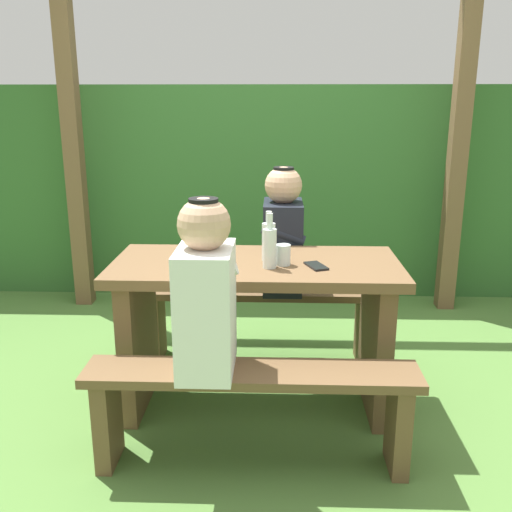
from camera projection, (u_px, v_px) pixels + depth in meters
The scene contains 13 objects.
ground_plane at pixel (256, 403), 2.98m from camera, with size 12.00×12.00×0.00m, color #4E7835.
hedge_backdrop at pixel (265, 188), 4.73m from camera, with size 6.40×0.68×1.64m, color #33632C.
pergola_post_left at pixel (74, 154), 4.14m from camera, with size 0.12×0.12×2.29m, color brown.
pergola_post_right at pixel (457, 156), 4.05m from camera, with size 0.12×0.12×2.29m, color brown.
picnic_table at pixel (256, 310), 2.84m from camera, with size 1.40×0.64×0.77m.
bench_near at pixel (252, 397), 2.39m from camera, with size 1.40×0.24×0.45m.
bench_far at pixel (259, 309), 3.39m from camera, with size 1.40×0.24×0.45m.
person_white_shirt at pixel (206, 293), 2.28m from camera, with size 0.25×0.35×0.72m.
person_black_coat at pixel (283, 235), 3.26m from camera, with size 0.25×0.35×0.72m.
drinking_glass at pixel (283, 255), 2.70m from camera, with size 0.07×0.07×0.10m, color silver.
bottle_left at pixel (269, 240), 2.77m from camera, with size 0.07×0.07×0.24m.
bottle_right at pixel (270, 247), 2.65m from camera, with size 0.06×0.06×0.26m.
cell_phone at pixel (316, 266), 2.68m from camera, with size 0.07×0.14×0.01m, color black.
Camera 1 is at (0.10, -2.66, 1.54)m, focal length 39.96 mm.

